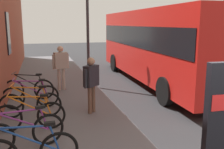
{
  "coord_description": "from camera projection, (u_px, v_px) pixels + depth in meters",
  "views": [
    {
      "loc": [
        -1.77,
        2.37,
        2.78
      ],
      "look_at": [
        4.38,
        0.61,
        1.5
      ],
      "focal_mm": 41.26,
      "sensor_mm": 36.0,
      "label": 1
    }
  ],
  "objects": [
    {
      "name": "bicycle_mid_rack",
      "position": [
        31.0,
        96.0,
        8.17
      ],
      "size": [
        0.48,
        1.77,
        0.97
      ],
      "color": "black",
      "rests_on": "sidewalk_pavement"
    },
    {
      "name": "bicycle_nearest_sign",
      "position": [
        30.0,
        116.0,
        6.44
      ],
      "size": [
        0.48,
        1.77,
        0.97
      ],
      "color": "black",
      "rests_on": "sidewalk_pavement"
    },
    {
      "name": "ground",
      "position": [
        144.0,
        106.0,
        8.78
      ],
      "size": [
        60.0,
        60.0,
        0.0
      ],
      "primitive_type": "plane",
      "color": "#2D2D30"
    },
    {
      "name": "bicycle_under_window",
      "position": [
        24.0,
        133.0,
        5.41
      ],
      "size": [
        0.64,
        1.72,
        0.97
      ],
      "color": "black",
      "rests_on": "sidewalk_pavement"
    },
    {
      "name": "bicycle_far_end",
      "position": [
        29.0,
        89.0,
        9.1
      ],
      "size": [
        0.57,
        1.74,
        0.97
      ],
      "color": "black",
      "rests_on": "sidewalk_pavement"
    },
    {
      "name": "pedestrian_near_bus",
      "position": [
        61.0,
        63.0,
        10.31
      ],
      "size": [
        0.36,
        0.66,
        1.78
      ],
      "color": "#B2A599",
      "rests_on": "sidewalk_pavement"
    },
    {
      "name": "city_bus",
      "position": [
        158.0,
        42.0,
        12.01
      ],
      "size": [
        10.56,
        2.86,
        3.35
      ],
      "color": "red",
      "rests_on": "ground"
    },
    {
      "name": "bicycle_beside_lamp",
      "position": [
        31.0,
        104.0,
        7.34
      ],
      "size": [
        0.48,
        1.76,
        0.97
      ],
      "color": "black",
      "rests_on": "sidewalk_pavement"
    },
    {
      "name": "sidewalk_pavement",
      "position": [
        58.0,
        95.0,
        9.91
      ],
      "size": [
        24.0,
        3.5,
        0.12
      ],
      "primitive_type": "cube",
      "color": "slate",
      "rests_on": "ground"
    },
    {
      "name": "street_lamp",
      "position": [
        88.0,
        18.0,
        10.93
      ],
      "size": [
        0.28,
        0.28,
        4.85
      ],
      "color": "#333338",
      "rests_on": "sidewalk_pavement"
    },
    {
      "name": "pedestrian_crossing_street",
      "position": [
        91.0,
        79.0,
        7.62
      ],
      "size": [
        0.5,
        0.52,
        1.68
      ],
      "color": "brown",
      "rests_on": "sidewalk_pavement"
    }
  ]
}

